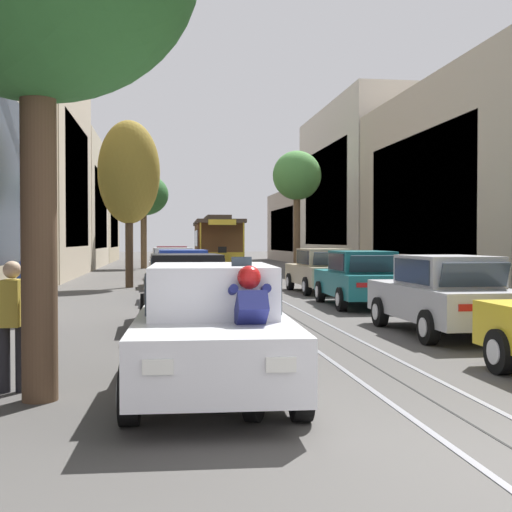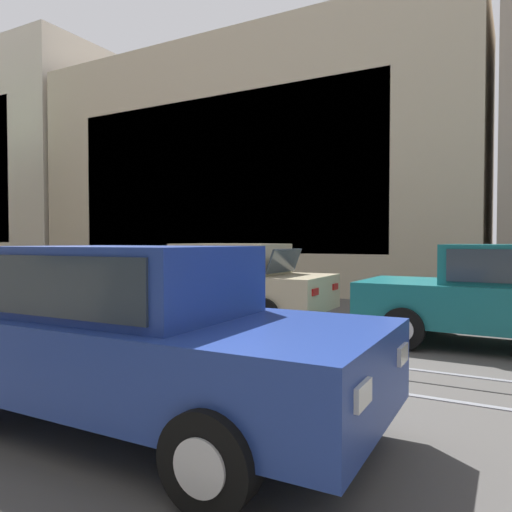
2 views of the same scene
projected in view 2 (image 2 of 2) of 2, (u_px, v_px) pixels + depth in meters
name	position (u px, v px, depth m)	size (l,w,h in m)	color
building_facade_right	(132.00, 170.00, 20.55)	(5.35, 65.03, 10.65)	gray
parked_car_blue_mid_left	(135.00, 334.00, 4.25)	(2.03, 4.38, 1.58)	#233D93
parked_car_teal_mid_right	(510.00, 296.00, 7.24)	(2.06, 4.39, 1.58)	#196B70
parked_car_beige_fourth_right	(226.00, 282.00, 9.78)	(2.08, 4.40, 1.58)	#C1B28E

